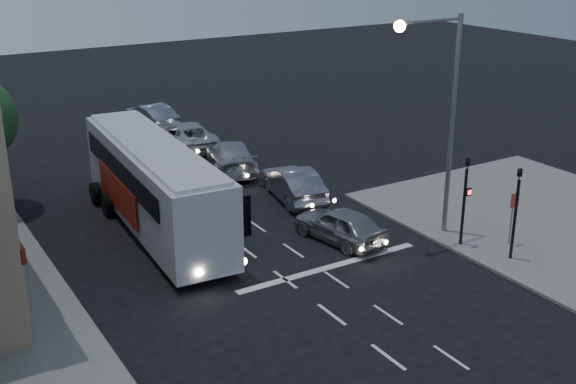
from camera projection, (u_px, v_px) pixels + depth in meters
ground at (315, 302)px, 24.93m from camera, size 120.00×120.00×0.00m
road_markings at (296, 259)px, 28.21m from camera, size 8.00×30.55×0.01m
tour_bus at (154, 184)px, 30.31m from camera, size 3.41×12.60×3.83m
car_suv at (340, 225)px, 29.56m from camera, size 2.44×4.53×1.46m
car_sedan_a at (293, 184)px, 34.13m from camera, size 2.57×5.07×1.59m
car_sedan_b at (231, 156)px, 38.25m from camera, size 3.84×5.91×1.59m
car_sedan_c at (186, 135)px, 42.15m from camera, size 3.22×5.91×1.57m
car_extra at (151, 116)px, 46.40m from camera, size 2.22×5.01×1.60m
traffic_signal_main at (465, 191)px, 28.45m from camera, size 0.25×0.35×4.10m
traffic_signal_side at (517, 203)px, 27.21m from camera, size 0.18×0.15×4.10m
regulatory_sign at (513, 210)px, 28.75m from camera, size 0.45×0.12×2.20m
streetlight at (442, 102)px, 28.33m from camera, size 3.32×0.44×9.00m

